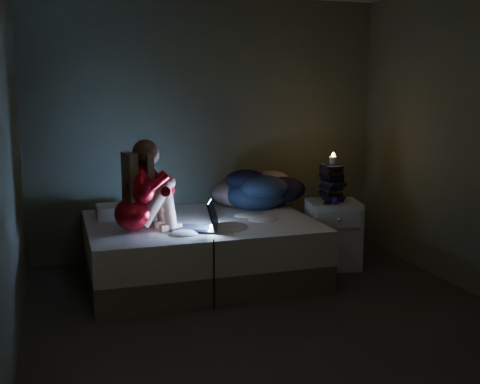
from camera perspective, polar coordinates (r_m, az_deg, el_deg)
name	(u,v)px	position (r m, az deg, el deg)	size (l,w,h in m)	color
floor	(274,321)	(4.50, 3.34, -12.47)	(3.60, 3.80, 0.02)	black
wall_back	(208,129)	(5.98, -3.12, 6.19)	(3.60, 0.02, 2.60)	#51564B
wall_front	(447,195)	(2.50, 19.50, -0.25)	(3.60, 0.02, 2.60)	#51564B
wall_left	(2,157)	(3.90, -22.14, 3.21)	(0.02, 3.80, 2.60)	#51564B
bed	(201,250)	(5.32, -3.86, -5.62)	(1.98, 1.49, 0.54)	#BCB8AF
pillow	(119,211)	(5.44, -11.67, -1.85)	(0.41, 0.29, 0.12)	silver
woman	(133,187)	(4.78, -10.43, 0.48)	(0.47, 0.31, 0.77)	#91010A
laptop	(194,215)	(4.86, -4.49, -2.26)	(0.37, 0.26, 0.26)	black
clothes_pile	(257,187)	(5.76, 1.62, 0.45)	(0.66, 0.53, 0.40)	#162A46
nightstand	(333,234)	(5.72, 9.03, -4.06)	(0.48, 0.43, 0.64)	silver
book_stack	(332,182)	(5.65, 9.00, 0.94)	(0.19, 0.25, 0.36)	black
candle	(333,160)	(5.62, 9.06, 3.13)	(0.07, 0.07, 0.08)	beige
phone	(331,203)	(5.53, 8.83, -1.08)	(0.07, 0.14, 0.01)	black
blue_orb	(339,200)	(5.51, 9.64, -0.79)	(0.08, 0.08, 0.08)	#1B0E50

